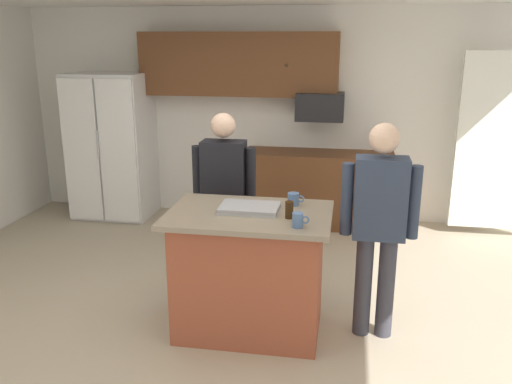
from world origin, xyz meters
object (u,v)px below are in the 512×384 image
at_px(microwave_over_range, 320,106).
at_px(serving_tray, 250,208).
at_px(person_host_foreground, 379,218).
at_px(mug_blue_stoneware, 298,220).
at_px(mug_ceramic_white, 294,199).
at_px(kitchen_island, 249,271).
at_px(person_guest_left, 224,191).
at_px(refrigerator, 112,146).
at_px(glass_pilsner, 289,210).

xyz_separation_m(microwave_over_range, serving_tray, (-0.36, -2.61, -0.45)).
distance_m(microwave_over_range, person_host_foreground, 2.67).
distance_m(mug_blue_stoneware, serving_tray, 0.50).
bearing_deg(person_host_foreground, mug_blue_stoneware, 26.86).
bearing_deg(mug_ceramic_white, kitchen_island, -142.86).
height_order(person_guest_left, mug_ceramic_white, person_guest_left).
xyz_separation_m(refrigerator, glass_pilsner, (2.55, -2.61, 0.13)).
relative_size(person_host_foreground, glass_pilsner, 13.23).
relative_size(person_guest_left, mug_ceramic_white, 12.40).
relative_size(mug_blue_stoneware, glass_pilsner, 0.95).
distance_m(microwave_over_range, person_guest_left, 2.13).
height_order(person_guest_left, glass_pilsner, person_guest_left).
distance_m(person_guest_left, glass_pilsner, 1.04).
height_order(refrigerator, person_guest_left, refrigerator).
relative_size(kitchen_island, mug_ceramic_white, 9.42).
xyz_separation_m(mug_blue_stoneware, mug_ceramic_white, (-0.08, 0.50, -0.00)).
bearing_deg(kitchen_island, person_host_foreground, 5.77).
bearing_deg(mug_blue_stoneware, person_guest_left, 127.53).
relative_size(person_host_foreground, mug_blue_stoneware, 13.91).
bearing_deg(mug_ceramic_white, glass_pilsner, -89.74).
bearing_deg(microwave_over_range, person_guest_left, -110.37).
bearing_deg(refrigerator, serving_tray, -48.07).
relative_size(person_guest_left, serving_tray, 3.67).
bearing_deg(person_guest_left, serving_tray, 1.08).
bearing_deg(person_host_foreground, refrigerator, -43.05).
height_order(kitchen_island, person_guest_left, person_guest_left).
bearing_deg(mug_blue_stoneware, kitchen_island, 145.98).
bearing_deg(mug_blue_stoneware, microwave_over_range, 90.64).
bearing_deg(kitchen_island, serving_tray, 96.42).
relative_size(glass_pilsner, mug_ceramic_white, 0.96).
xyz_separation_m(mug_ceramic_white, serving_tray, (-0.31, -0.19, -0.03)).
distance_m(microwave_over_range, serving_tray, 2.67).
bearing_deg(microwave_over_range, person_host_foreground, -76.84).
bearing_deg(refrigerator, microwave_over_range, 2.61).
height_order(kitchen_island, person_host_foreground, person_host_foreground).
height_order(glass_pilsner, serving_tray, glass_pilsner).
bearing_deg(kitchen_island, refrigerator, 131.52).
xyz_separation_m(microwave_over_range, person_guest_left, (-0.72, -1.94, -0.52)).
bearing_deg(microwave_over_range, mug_blue_stoneware, -89.36).
height_order(microwave_over_range, kitchen_island, microwave_over_range).
bearing_deg(serving_tray, mug_blue_stoneware, -37.63).
distance_m(kitchen_island, glass_pilsner, 0.63).
height_order(mug_ceramic_white, serving_tray, mug_ceramic_white).
bearing_deg(mug_ceramic_white, refrigerator, 137.97).
distance_m(mug_ceramic_white, serving_tray, 0.37).
bearing_deg(refrigerator, person_host_foreground, -37.28).
xyz_separation_m(person_guest_left, mug_blue_stoneware, (0.75, -0.98, 0.10)).
xyz_separation_m(microwave_over_range, kitchen_island, (-0.36, -2.65, -0.95)).
xyz_separation_m(person_host_foreground, serving_tray, (-0.96, -0.06, 0.04)).
distance_m(mug_blue_stoneware, mug_ceramic_white, 0.51).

